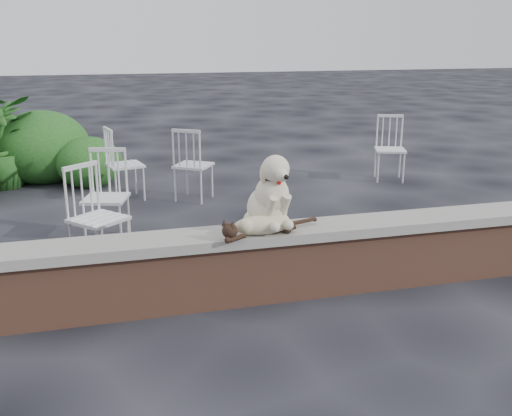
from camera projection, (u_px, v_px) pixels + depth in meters
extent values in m
plane|color=black|center=(280.00, 295.00, 4.80)|extent=(60.00, 60.00, 0.00)
cube|color=brown|center=(281.00, 267.00, 4.73)|extent=(6.00, 0.30, 0.50)
cube|color=slate|center=(281.00, 233.00, 4.65)|extent=(6.20, 0.40, 0.08)
imported|color=#154A19|center=(1.00, 145.00, 8.06)|extent=(0.94, 0.94, 1.19)
ellipsoid|color=#154A19|center=(43.00, 148.00, 8.49)|extent=(1.36, 1.25, 1.08)
ellipsoid|color=#154A19|center=(89.00, 163.00, 8.25)|extent=(0.92, 0.85, 0.73)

